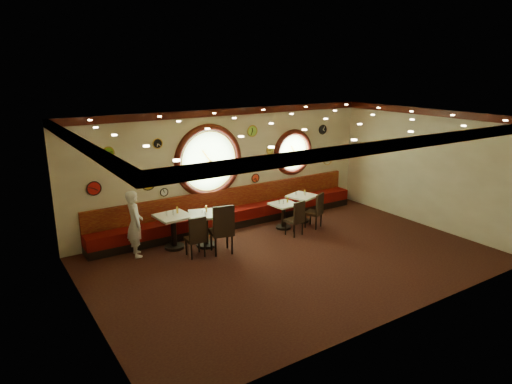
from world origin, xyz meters
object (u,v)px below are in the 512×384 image
object	(u,v)px
condiment_c_salt	(279,202)
condiment_b_pepper	(205,212)
table_b	(206,225)
condiment_a_bottle	(177,210)
chair_a	(196,234)
chair_b	(223,226)
table_d	(302,205)
condiment_b_bottle	(206,209)
condiment_c_bottle	(287,200)
condiment_c_pepper	(283,202)
condiment_d_pepper	(305,194)
chair_d	(317,208)
waiter	(135,224)
table_c	(284,213)
table_a	(174,227)
condiment_b_salt	(202,211)
condiment_a_salt	(167,214)
chair_c	(297,216)
condiment_d_bottle	(305,192)
condiment_a_pepper	(173,213)
condiment_d_salt	(296,193)

from	to	relation	value
condiment_c_salt	condiment_b_pepper	world-z (taller)	condiment_b_pepper
table_b	condiment_a_bottle	distance (m)	0.78
chair_a	chair_b	bearing A→B (deg)	-12.51
chair_a	table_b	bearing A→B (deg)	47.97
table_d	chair_b	xyz separation A→B (m)	(-3.01, -0.83, 0.21)
table_d	chair_a	size ratio (longest dim) A/B	1.45
condiment_b_bottle	condiment_c_bottle	world-z (taller)	condiment_b_bottle
condiment_c_pepper	condiment_d_pepper	bearing A→B (deg)	9.11
condiment_d_pepper	condiment_a_bottle	distance (m)	3.76
chair_d	waiter	size ratio (longest dim) A/B	0.38
table_c	chair_b	world-z (taller)	chair_b
table_a	condiment_d_pepper	xyz separation A→B (m)	(3.90, -0.18, 0.29)
table_c	condiment_b_salt	size ratio (longest dim) A/B	8.24
chair_d	condiment_d_pepper	world-z (taller)	chair_d
condiment_a_salt	waiter	distance (m)	0.77
table_d	waiter	bearing A→B (deg)	177.60
chair_c	condiment_a_salt	bearing A→B (deg)	153.19
table_b	condiment_c_bottle	bearing A→B (deg)	0.21
condiment_d_bottle	condiment_a_pepper	bearing A→B (deg)	178.25
condiment_d_pepper	condiment_a_salt	bearing A→B (deg)	177.11
chair_b	chair_d	world-z (taller)	chair_b
condiment_c_salt	condiment_c_pepper	bearing A→B (deg)	-23.60
chair_a	condiment_a_salt	xyz separation A→B (m)	(-0.37, 0.82, 0.33)
table_c	condiment_c_pepper	bearing A→B (deg)	-156.37
condiment_d_salt	condiment_c_pepper	distance (m)	0.73
table_c	condiment_b_salt	distance (m)	2.44
condiment_c_pepper	chair_c	bearing A→B (deg)	-92.39
chair_c	condiment_a_pepper	bearing A→B (deg)	152.37
chair_d	condiment_d_bottle	size ratio (longest dim) A/B	4.38
chair_d	condiment_a_bottle	world-z (taller)	condiment_a_bottle
condiment_c_salt	condiment_c_bottle	world-z (taller)	condiment_c_bottle
chair_c	condiment_d_salt	bearing A→B (deg)	43.61
condiment_d_salt	chair_a	bearing A→B (deg)	-167.38
condiment_a_pepper	condiment_d_pepper	xyz separation A→B (m)	(3.88, -0.20, -0.07)
condiment_b_bottle	condiment_c_salt	bearing A→B (deg)	-1.82
chair_d	condiment_b_salt	distance (m)	3.24
condiment_a_salt	table_a	bearing A→B (deg)	-7.89
chair_d	condiment_a_salt	world-z (taller)	chair_d
condiment_b_bottle	condiment_b_pepper	bearing A→B (deg)	-127.16
chair_b	condiment_d_bottle	world-z (taller)	chair_b
condiment_b_salt	condiment_a_pepper	distance (m)	0.69
table_b	condiment_c_bottle	xyz separation A→B (m)	(2.48, 0.01, 0.25)
condiment_a_salt	waiter	world-z (taller)	waiter
condiment_c_pepper	condiment_c_bottle	xyz separation A→B (m)	(0.16, 0.03, 0.03)
table_a	waiter	world-z (taller)	waiter
table_b	chair_a	world-z (taller)	chair_a
chair_c	chair_a	bearing A→B (deg)	167.13
chair_c	condiment_c_pepper	xyz separation A→B (m)	(0.03, 0.62, 0.22)
condiment_b_salt	waiter	xyz separation A→B (m)	(-1.57, 0.31, -0.11)
chair_d	condiment_c_bottle	distance (m)	0.83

